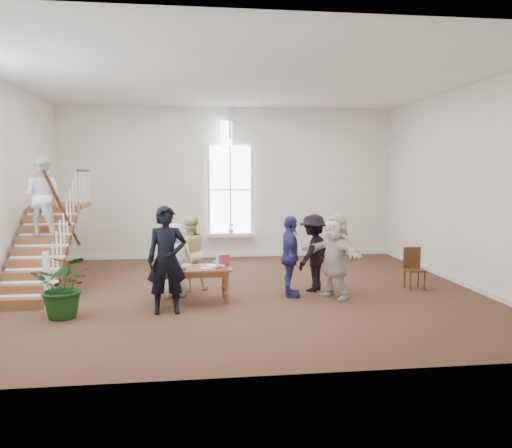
{
  "coord_description": "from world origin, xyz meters",
  "views": [
    {
      "loc": [
        -1.11,
        -10.56,
        2.59
      ],
      "look_at": [
        0.27,
        0.4,
        1.43
      ],
      "focal_mm": 35.0,
      "sensor_mm": 36.0,
      "label": 1
    }
  ],
  "objects": [
    {
      "name": "floor_plant",
      "position": [
        -3.4,
        -1.52,
        0.57
      ],
      "size": [
        1.05,
        0.92,
        1.15
      ],
      "primitive_type": "imported",
      "rotation": [
        0.0,
        0.0,
        -0.02
      ],
      "color": "#123611",
      "rests_on": "ground"
    },
    {
      "name": "woman_cluster_c",
      "position": [
        1.77,
        -0.73,
        0.87
      ],
      "size": [
        1.27,
        1.66,
        1.75
      ],
      "primitive_type": "imported",
      "rotation": [
        0.0,
        0.0,
        5.24
      ],
      "color": "silver",
      "rests_on": "ground"
    },
    {
      "name": "side_chair",
      "position": [
        3.75,
        -0.13,
        0.5
      ],
      "size": [
        0.4,
        0.4,
        0.91
      ],
      "rotation": [
        0.0,
        0.0,
        -0.02
      ],
      "color": "#3C1E10",
      "rests_on": "ground"
    },
    {
      "name": "woman_cluster_a",
      "position": [
        0.87,
        -0.53,
        0.85
      ],
      "size": [
        0.54,
        1.04,
        1.69
      ],
      "primitive_type": "imported",
      "rotation": [
        0.0,
        0.0,
        1.44
      ],
      "color": "navy",
      "rests_on": "ground"
    },
    {
      "name": "person_yellow",
      "position": [
        -1.2,
        0.3,
        0.83
      ],
      "size": [
        0.94,
        0.81,
        1.66
      ],
      "primitive_type": "imported",
      "rotation": [
        0.0,
        0.0,
        3.39
      ],
      "color": "#F5E899",
      "rests_on": "ground"
    },
    {
      "name": "police_officer",
      "position": [
        -1.6,
        -1.45,
        0.99
      ],
      "size": [
        0.75,
        0.52,
        1.98
      ],
      "primitive_type": "imported",
      "rotation": [
        0.0,
        0.0,
        0.07
      ],
      "color": "black",
      "rests_on": "ground"
    },
    {
      "name": "library_table",
      "position": [
        -1.15,
        -0.8,
        0.63
      ],
      "size": [
        1.55,
        0.84,
        0.77
      ],
      "rotation": [
        0.0,
        0.0,
        0.05
      ],
      "color": "brown",
      "rests_on": "ground"
    },
    {
      "name": "room_shell",
      "position": [
        -0.0,
        4.39,
        0.4
      ],
      "size": [
        10.49,
        10.0,
        10.0
      ],
      "color": "beige",
      "rests_on": "ground"
    },
    {
      "name": "woman_cluster_b",
      "position": [
        1.47,
        -0.08,
        0.84
      ],
      "size": [
        1.17,
        1.23,
        1.68
      ],
      "primitive_type": "imported",
      "rotation": [
        0.0,
        0.0,
        4.02
      ],
      "color": "black",
      "rests_on": "ground"
    },
    {
      "name": "ground",
      "position": [
        0.0,
        0.0,
        0.0
      ],
      "size": [
        10.0,
        10.0,
        0.0
      ],
      "primitive_type": "plane",
      "color": "#4D321E",
      "rests_on": "ground"
    },
    {
      "name": "elderly_woman",
      "position": [
        -1.5,
        -0.2,
        0.77
      ],
      "size": [
        0.8,
        0.57,
        1.55
      ],
      "primitive_type": "imported",
      "rotation": [
        0.0,
        0.0,
        3.25
      ],
      "color": "beige",
      "rests_on": "ground"
    },
    {
      "name": "staircase",
      "position": [
        -4.34,
        0.75,
        1.62
      ],
      "size": [
        1.1,
        4.1,
        2.92
      ],
      "color": "brown",
      "rests_on": "ground"
    }
  ]
}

